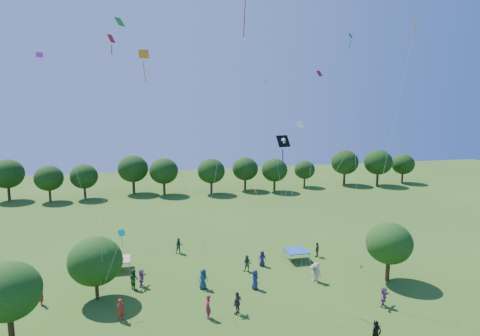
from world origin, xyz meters
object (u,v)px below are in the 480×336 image
at_px(tent_red_stripe, 118,260).
at_px(tent_blue, 297,251).
at_px(red_high_kite, 236,52).
at_px(near_tree_west, 8,291).
at_px(pirate_kite, 284,145).
at_px(near_tree_north, 95,261).
at_px(near_tree_east, 389,243).
at_px(man_in_black, 376,335).

bearing_deg(tent_red_stripe, tent_blue, -5.26).
bearing_deg(tent_red_stripe, red_high_kite, -34.53).
xyz_separation_m(tent_red_stripe, tent_blue, (17.49, -1.61, 0.00)).
distance_m(near_tree_west, red_high_kite, 23.44).
distance_m(tent_red_stripe, pirate_kite, 19.66).
xyz_separation_m(near_tree_west, near_tree_north, (4.95, 5.46, -0.46)).
relative_size(near_tree_west, tent_blue, 2.59).
relative_size(near_tree_north, red_high_kite, 0.22).
relative_size(near_tree_west, red_high_kite, 0.24).
xyz_separation_m(tent_blue, pirate_kite, (-3.71, -6.34, 11.55)).
relative_size(near_tree_east, man_in_black, 2.73).
height_order(near_tree_west, tent_blue, near_tree_west).
relative_size(near_tree_west, man_in_black, 2.89).
bearing_deg(near_tree_east, tent_red_stripe, 161.12).
distance_m(near_tree_north, tent_red_stripe, 6.50).
bearing_deg(red_high_kite, near_tree_east, -5.05).
bearing_deg(tent_blue, red_high_kite, -144.62).
height_order(near_tree_west, man_in_black, near_tree_west).
distance_m(pirate_kite, red_high_kite, 8.26).
xyz_separation_m(near_tree_north, tent_blue, (18.90, 4.32, -2.25)).
bearing_deg(near_tree_west, near_tree_east, 6.22).
relative_size(near_tree_west, pirate_kite, 0.47).
relative_size(near_tree_east, red_high_kite, 0.23).
distance_m(tent_blue, man_in_black, 15.87).
distance_m(near_tree_west, tent_blue, 25.92).
relative_size(near_tree_north, pirate_kite, 0.44).
bearing_deg(near_tree_east, pirate_kite, 179.05).
distance_m(near_tree_west, near_tree_east, 30.27).
distance_m(near_tree_west, pirate_kite, 22.27).
xyz_separation_m(near_tree_west, red_high_kite, (16.40, 4.49, 16.13)).
bearing_deg(man_in_black, pirate_kite, 102.65).
relative_size(pirate_kite, red_high_kite, 0.51).
bearing_deg(near_tree_east, near_tree_north, 175.05).
bearing_deg(near_tree_east, tent_blue, 133.81).
bearing_deg(man_in_black, near_tree_north, 141.70).
distance_m(tent_red_stripe, tent_blue, 17.56).
relative_size(near_tree_west, near_tree_north, 1.09).
bearing_deg(man_in_black, tent_red_stripe, 128.00).
bearing_deg(near_tree_north, tent_blue, 12.89).
height_order(man_in_black, pirate_kite, pirate_kite).
xyz_separation_m(near_tree_north, pirate_kite, (15.19, -2.01, 9.31)).
relative_size(near_tree_west, near_tree_east, 1.06).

